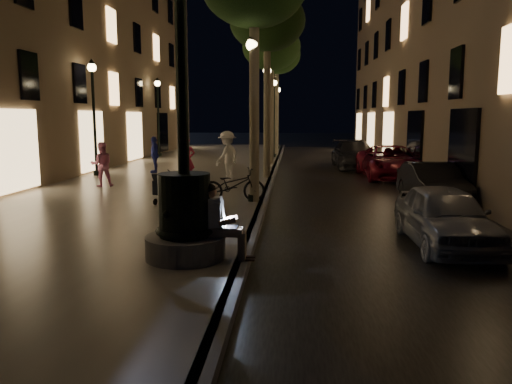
# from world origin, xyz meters

# --- Properties ---
(ground) EXTENTS (120.00, 120.00, 0.00)m
(ground) POSITION_xyz_m (0.00, 15.00, 0.00)
(ground) COLOR black
(ground) RESTS_ON ground
(cobble_lane) EXTENTS (6.00, 45.00, 0.02)m
(cobble_lane) POSITION_xyz_m (3.00, 15.00, 0.01)
(cobble_lane) COLOR black
(cobble_lane) RESTS_ON ground
(promenade) EXTENTS (8.00, 45.00, 0.20)m
(promenade) POSITION_xyz_m (-4.00, 15.00, 0.10)
(promenade) COLOR slate
(promenade) RESTS_ON ground
(curb_strip) EXTENTS (0.25, 45.00, 0.20)m
(curb_strip) POSITION_xyz_m (0.00, 15.00, 0.10)
(curb_strip) COLOR #59595B
(curb_strip) RESTS_ON ground
(building_right) EXTENTS (8.00, 36.00, 15.00)m
(building_right) POSITION_xyz_m (10.00, 18.00, 7.50)
(building_right) COLOR #866D53
(building_right) RESTS_ON ground
(building_left) EXTENTS (8.00, 36.00, 15.00)m
(building_left) POSITION_xyz_m (-12.00, 18.00, 7.50)
(building_left) COLOR #866D53
(building_left) RESTS_ON ground
(fountain_lamppost) EXTENTS (1.40, 1.40, 5.21)m
(fountain_lamppost) POSITION_xyz_m (-1.00, 2.00, 1.21)
(fountain_lamppost) COLOR #59595B
(fountain_lamppost) RESTS_ON promenade
(seated_man_laptop) EXTENTS (0.95, 0.32, 1.33)m
(seated_man_laptop) POSITION_xyz_m (-0.39, 2.00, 0.90)
(seated_man_laptop) COLOR gray
(seated_man_laptop) RESTS_ON promenade
(tree_second) EXTENTS (3.00, 3.00, 7.40)m
(tree_second) POSITION_xyz_m (-0.20, 14.00, 6.33)
(tree_second) COLOR #6B604C
(tree_second) RESTS_ON promenade
(tree_third) EXTENTS (3.00, 3.00, 7.20)m
(tree_third) POSITION_xyz_m (-0.30, 20.00, 6.14)
(tree_third) COLOR #6B604C
(tree_third) RESTS_ON promenade
(tree_far) EXTENTS (3.00, 3.00, 7.50)m
(tree_far) POSITION_xyz_m (-0.22, 26.00, 6.43)
(tree_far) COLOR #6B604C
(tree_far) RESTS_ON promenade
(lamp_curb_a) EXTENTS (0.36, 0.36, 4.81)m
(lamp_curb_a) POSITION_xyz_m (-0.30, 8.00, 3.24)
(lamp_curb_a) COLOR black
(lamp_curb_a) RESTS_ON promenade
(lamp_curb_b) EXTENTS (0.36, 0.36, 4.81)m
(lamp_curb_b) POSITION_xyz_m (-0.30, 16.00, 3.24)
(lamp_curb_b) COLOR black
(lamp_curb_b) RESTS_ON promenade
(lamp_curb_c) EXTENTS (0.36, 0.36, 4.81)m
(lamp_curb_c) POSITION_xyz_m (-0.30, 24.00, 3.24)
(lamp_curb_c) COLOR black
(lamp_curb_c) RESTS_ON promenade
(lamp_curb_d) EXTENTS (0.36, 0.36, 4.81)m
(lamp_curb_d) POSITION_xyz_m (-0.30, 32.00, 3.24)
(lamp_curb_d) COLOR black
(lamp_curb_d) RESTS_ON promenade
(lamp_left_b) EXTENTS (0.36, 0.36, 4.81)m
(lamp_left_b) POSITION_xyz_m (-7.40, 14.00, 3.24)
(lamp_left_b) COLOR black
(lamp_left_b) RESTS_ON promenade
(lamp_left_c) EXTENTS (0.36, 0.36, 4.81)m
(lamp_left_c) POSITION_xyz_m (-7.40, 24.00, 3.24)
(lamp_left_c) COLOR black
(lamp_left_c) RESTS_ON promenade
(stroller) EXTENTS (0.59, 0.96, 0.97)m
(stroller) POSITION_xyz_m (-2.75, 7.36, 0.69)
(stroller) COLOR black
(stroller) RESTS_ON promenade
(car_front) EXTENTS (1.54, 3.72, 1.26)m
(car_front) POSITION_xyz_m (4.00, 3.93, 0.63)
(car_front) COLOR #94979B
(car_front) RESTS_ON ground
(car_second) EXTENTS (1.44, 3.86, 1.26)m
(car_second) POSITION_xyz_m (5.14, 9.10, 0.63)
(car_second) COLOR black
(car_second) RESTS_ON ground
(car_third) EXTENTS (2.50, 5.18, 1.42)m
(car_third) POSITION_xyz_m (5.07, 15.45, 0.71)
(car_third) COLOR maroon
(car_third) RESTS_ON ground
(car_rear) EXTENTS (2.14, 4.98, 1.43)m
(car_rear) POSITION_xyz_m (4.03, 19.73, 0.71)
(car_rear) COLOR #2E2D32
(car_rear) RESTS_ON ground
(pedestrian_red) EXTENTS (0.71, 0.57, 1.69)m
(pedestrian_red) POSITION_xyz_m (-3.11, 12.02, 1.05)
(pedestrian_red) COLOR #C12647
(pedestrian_red) RESTS_ON promenade
(pedestrian_pink) EXTENTS (0.94, 0.86, 1.57)m
(pedestrian_pink) POSITION_xyz_m (-5.88, 10.72, 0.99)
(pedestrian_pink) COLOR #CB6B96
(pedestrian_pink) RESTS_ON promenade
(pedestrian_white) EXTENTS (1.21, 1.42, 1.90)m
(pedestrian_white) POSITION_xyz_m (-1.68, 12.83, 1.15)
(pedestrian_white) COLOR white
(pedestrian_white) RESTS_ON promenade
(pedestrian_blue) EXTENTS (0.52, 0.98, 1.60)m
(pedestrian_blue) POSITION_xyz_m (-5.22, 15.15, 1.00)
(pedestrian_blue) COLOR navy
(pedestrian_blue) RESTS_ON promenade
(bicycle) EXTENTS (1.99, 1.16, 0.99)m
(bicycle) POSITION_xyz_m (-0.86, 7.82, 0.70)
(bicycle) COLOR black
(bicycle) RESTS_ON promenade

